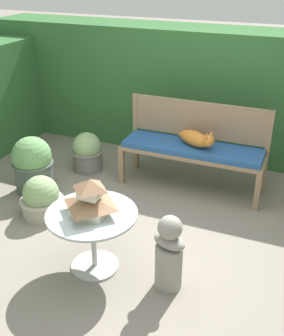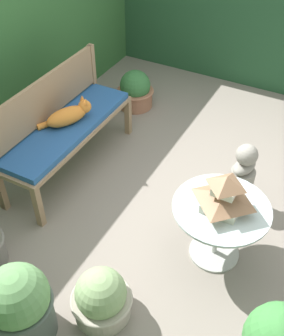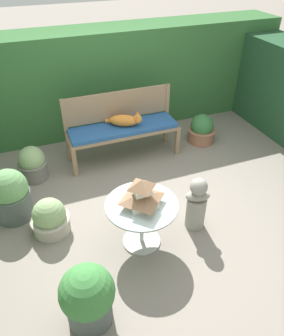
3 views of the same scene
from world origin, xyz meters
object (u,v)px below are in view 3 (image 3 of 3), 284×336
Objects in this scene: potted_plant_table_far at (10,195)px; garden_bench at (123,131)px; potted_plant_patio_mid at (202,130)px; potted_plant_path_edge at (50,218)px; garden_bust at (197,204)px; cat at (125,120)px; pagoda_birdhouse at (142,194)px; patio_table at (142,213)px; potted_plant_bench_right at (33,164)px; potted_plant_table_near at (88,297)px.

garden_bench is at bearing 24.81° from potted_plant_table_far.
potted_plant_patio_mid is 1.03× the size of potted_plant_path_edge.
potted_plant_patio_mid is (1.01, 1.66, -0.11)m from garden_bust.
potted_plant_patio_mid is at bearing 25.43° from cat.
potted_plant_path_edge is at bearing -46.84° from potted_plant_table_far.
pagoda_birdhouse reaches higher than potted_plant_patio_mid.
patio_table is at bearing -90.00° from pagoda_birdhouse.
potted_plant_path_edge is at bearing -137.49° from garden_bench.
garden_bust is at bearing -121.42° from potted_plant_patio_mid.
garden_bench reaches higher than potted_plant_patio_mid.
potted_plant_path_edge is at bearing -156.02° from potted_plant_patio_mid.
potted_plant_table_far is at bearing 143.86° from pagoda_birdhouse.
garden_bust is 2.29m from potted_plant_bench_right.
potted_plant_table_far is at bearing 169.83° from garden_bust.
potted_plant_patio_mid is at bearing -0.19° from garden_bench.
potted_plant_table_far is at bearing -155.19° from garden_bench.
garden_bust is 1.07× the size of potted_plant_table_near.
garden_bust is at bearing -79.47° from garden_bench.
potted_plant_table_near reaches higher than garden_bench.
cat is 0.97× the size of potted_plant_bench_right.
patio_table is 1.66× the size of potted_plant_path_edge.
garden_bust reaches higher than patio_table.
garden_bench is 1.72m from potted_plant_path_edge.
pagoda_birdhouse reaches higher than potted_plant_bench_right.
garden_bench is 1.34m from potted_plant_bench_right.
potted_plant_patio_mid is at bearing 44.98° from patio_table.
potted_plant_path_edge is (0.37, -0.40, -0.14)m from potted_plant_table_far.
garden_bench is 2.59× the size of potted_plant_table_near.
garden_bust is (0.67, 0.02, -0.12)m from patio_table.
cat is 1.74m from patio_table.
garden_bench is at bearing 78.02° from patio_table.
pagoda_birdhouse is at bearing -101.98° from garden_bench.
potted_plant_table_far is at bearing 108.47° from potted_plant_table_near.
patio_table is 2.38m from potted_plant_patio_mid.
potted_plant_patio_mid is 0.72× the size of potted_plant_table_far.
patio_table is at bearing -36.14° from potted_plant_table_far.
garden_bench is 3.31× the size of potted_plant_bench_right.
patio_table is (-0.36, -1.68, -0.02)m from garden_bench.
patio_table is 1.13× the size of garden_bust.
potted_plant_bench_right is at bearing -177.44° from garden_bench.
pagoda_birdhouse is at bearing -77.42° from cat.
potted_plant_path_edge is at bearing 149.43° from patio_table.
pagoda_birdhouse is at bearing 90.00° from patio_table.
potted_plant_bench_right is (-0.07, 1.09, 0.05)m from potted_plant_path_edge.
cat is 2.63m from potted_plant_table_near.
potted_plant_patio_mid is 3.05m from potted_plant_table_far.
potted_plant_patio_mid is 2.82m from potted_plant_path_edge.
potted_plant_path_edge is at bearing 176.87° from garden_bust.
cat reaches higher than potted_plant_bench_right.
patio_table is 0.25m from pagoda_birdhouse.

